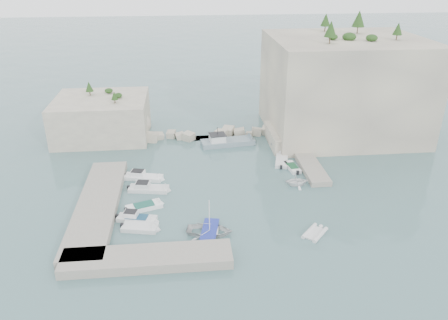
{
  "coord_description": "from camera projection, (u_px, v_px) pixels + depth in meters",
  "views": [
    {
      "loc": [
        -5.56,
        -50.52,
        29.65
      ],
      "look_at": [
        0.0,
        6.0,
        3.0
      ],
      "focal_mm": 35.0,
      "sensor_mm": 36.0,
      "label": 1
    }
  ],
  "objects": [
    {
      "name": "inflatable_dinghy",
      "position": [
        315.0,
        234.0,
        51.2
      ],
      "size": [
        3.78,
        3.94,
        0.44
      ],
      "primitive_type": null,
      "rotation": [
        0.0,
        0.0,
        0.84
      ],
      "color": "silver",
      "rests_on": "ground"
    },
    {
      "name": "motorboat_a",
      "position": [
        144.0,
        179.0,
        63.87
      ],
      "size": [
        6.4,
        3.27,
        1.4
      ],
      "primitive_type": null,
      "rotation": [
        0.0,
        0.0,
        -0.25
      ],
      "color": "white",
      "rests_on": "ground"
    },
    {
      "name": "tender_east_b",
      "position": [
        292.0,
        169.0,
        66.85
      ],
      "size": [
        2.08,
        4.44,
        0.7
      ],
      "primitive_type": null,
      "rotation": [
        0.0,
        0.0,
        1.72
      ],
      "color": "white",
      "rests_on": "ground"
    },
    {
      "name": "vegetation",
      "position": [
        317.0,
        31.0,
        74.55
      ],
      "size": [
        53.48,
        13.88,
        13.4
      ],
      "color": "#1E4219",
      "rests_on": "ground"
    },
    {
      "name": "rowboat",
      "position": [
        210.0,
        233.0,
        51.33
      ],
      "size": [
        6.05,
        4.84,
        1.12
      ],
      "primitive_type": "imported",
      "rotation": [
        0.0,
        0.0,
        1.37
      ],
      "color": "silver",
      "rests_on": "ground"
    },
    {
      "name": "outcrop_west",
      "position": [
        102.0,
        117.0,
        77.86
      ],
      "size": [
        16.0,
        14.0,
        7.0
      ],
      "primitive_type": "cube",
      "color": "beige",
      "rests_on": "ground"
    },
    {
      "name": "breakwater",
      "position": [
        210.0,
        134.0,
        78.04
      ],
      "size": [
        28.0,
        3.0,
        1.4
      ],
      "primitive_type": "cube",
      "color": "beige",
      "rests_on": "ground"
    },
    {
      "name": "cliff_terrace",
      "position": [
        292.0,
        137.0,
        75.44
      ],
      "size": [
        8.0,
        10.0,
        2.5
      ],
      "primitive_type": "cube",
      "color": "beige",
      "rests_on": "ground"
    },
    {
      "name": "tender_east_a",
      "position": [
        296.0,
        186.0,
        62.05
      ],
      "size": [
        3.33,
        2.88,
        1.75
      ],
      "primitive_type": "imported",
      "rotation": [
        0.0,
        0.0,
        1.57
      ],
      "color": "white",
      "rests_on": "ground"
    },
    {
      "name": "motorboat_b",
      "position": [
        149.0,
        191.0,
        60.72
      ],
      "size": [
        6.25,
        2.94,
        1.4
      ],
      "primitive_type": null,
      "rotation": [
        0.0,
        0.0,
        -0.17
      ],
      "color": "silver",
      "rests_on": "ground"
    },
    {
      "name": "motorboat_c",
      "position": [
        144.0,
        208.0,
        56.44
      ],
      "size": [
        5.36,
        3.37,
        0.7
      ],
      "primitive_type": null,
      "rotation": [
        0.0,
        0.0,
        0.33
      ],
      "color": "white",
      "rests_on": "ground"
    },
    {
      "name": "quay_south",
      "position": [
        147.0,
        259.0,
        46.22
      ],
      "size": [
        18.0,
        4.0,
        1.1
      ],
      "primitive_type": "cube",
      "color": "#9E9689",
      "rests_on": "ground"
    },
    {
      "name": "ledge_east",
      "position": [
        307.0,
        161.0,
        68.64
      ],
      "size": [
        3.0,
        16.0,
        0.8
      ],
      "primitive_type": "cube",
      "color": "#9E9689",
      "rests_on": "ground"
    },
    {
      "name": "work_boat",
      "position": [
        228.0,
        144.0,
        75.52
      ],
      "size": [
        10.33,
        4.28,
        2.2
      ],
      "primitive_type": null,
      "rotation": [
        0.0,
        0.0,
        0.13
      ],
      "color": "gray",
      "rests_on": "ground"
    },
    {
      "name": "tender_east_c",
      "position": [
        282.0,
        162.0,
        69.18
      ],
      "size": [
        3.19,
        5.97,
        0.7
      ],
      "primitive_type": null,
      "rotation": [
        0.0,
        0.0,
        1.32
      ],
      "color": "silver",
      "rests_on": "ground"
    },
    {
      "name": "ground",
      "position": [
        228.0,
        199.0,
        58.6
      ],
      "size": [
        400.0,
        400.0,
        0.0
      ],
      "primitive_type": "plane",
      "color": "#4A6E6F",
      "rests_on": "ground"
    },
    {
      "name": "tender_east_d",
      "position": [
        283.0,
        150.0,
        73.48
      ],
      "size": [
        4.4,
        2.09,
        1.64
      ],
      "primitive_type": "imported",
      "rotation": [
        0.0,
        0.0,
        1.45
      ],
      "color": "silver",
      "rests_on": "ground"
    },
    {
      "name": "quay_west",
      "position": [
        98.0,
        206.0,
        55.96
      ],
      "size": [
        5.0,
        24.0,
        1.1
      ],
      "primitive_type": "cube",
      "color": "#9E9689",
      "rests_on": "ground"
    },
    {
      "name": "rowboat_mast",
      "position": [
        209.0,
        214.0,
        50.2
      ],
      "size": [
        0.1,
        0.1,
        4.2
      ],
      "primitive_type": "cylinder",
      "color": "white",
      "rests_on": "rowboat"
    },
    {
      "name": "cliff_east",
      "position": [
        343.0,
        86.0,
        77.75
      ],
      "size": [
        26.0,
        22.0,
        17.0
      ],
      "primitive_type": "cube",
      "color": "beige",
      "rests_on": "ground"
    },
    {
      "name": "motorboat_e",
      "position": [
        140.0,
        229.0,
        52.1
      ],
      "size": [
        4.92,
        2.81,
        0.7
      ],
      "primitive_type": null,
      "rotation": [
        0.0,
        0.0,
        -0.21
      ],
      "color": "silver",
      "rests_on": "ground"
    },
    {
      "name": "motorboat_d",
      "position": [
        137.0,
        221.0,
        53.81
      ],
      "size": [
        5.54,
        2.81,
        1.4
      ],
      "primitive_type": null,
      "rotation": [
        0.0,
        0.0,
        -0.24
      ],
      "color": "silver",
      "rests_on": "ground"
    }
  ]
}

